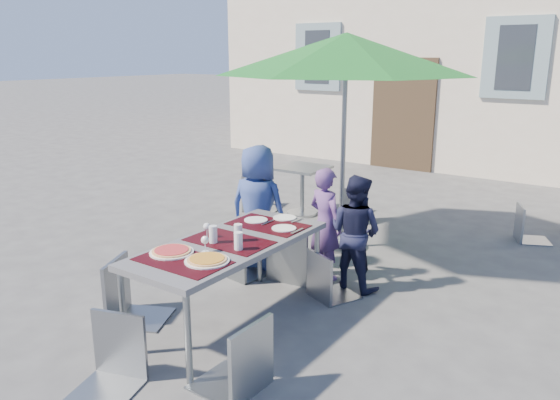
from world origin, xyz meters
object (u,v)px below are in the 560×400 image
Objects in this scene: chair_2 at (328,248)px; cafe_table_0 at (302,183)px; chair_0 at (239,229)px; chair_5 at (108,311)px; child_2 at (355,232)px; child_1 at (325,224)px; chair_3 at (125,253)px; chair_4 at (239,312)px; chair_1 at (292,224)px; child_0 at (258,208)px; bg_chair_r_0 at (347,179)px; patio_umbrella at (346,55)px; pizza_near_left at (172,251)px; pizza_near_right at (207,260)px; bg_chair_l_1 at (530,202)px; bg_chair_l_0 at (255,169)px; dining_table at (229,247)px.

chair_2 is 1.25× the size of cafe_table_0.
cafe_table_0 is (-0.71, 2.33, -0.06)m from chair_0.
chair_5 is 1.36× the size of cafe_table_0.
chair_2 is at bearing 83.75° from child_2.
child_2 is at bearing -171.68° from child_1.
chair_3 is 1.51m from chair_4.
chair_1 is 0.56m from chair_2.
chair_0 is at bearing -152.56° from chair_1.
chair_0 is at bearing -73.03° from cafe_table_0.
child_0 reaches higher than chair_2.
child_1 reaches higher than bg_chair_r_0.
child_1 is 1.29× the size of chair_0.
chair_1 reaches higher than chair_4.
child_2 is 2.04m from patio_umbrella.
chair_5 reaches higher than pizza_near_left.
pizza_near_right is at bearing 106.75° from child_0.
pizza_near_right is 0.37× the size of chair_0.
chair_0 is at bearing -107.04° from patio_umbrella.
child_2 is 1.34× the size of bg_chair_l_1.
pizza_near_right is 1.80m from child_2.
patio_umbrella reaches higher than chair_1.
child_0 is at bearing -51.93° from bg_chair_l_0.
dining_table is at bearing -113.48° from bg_chair_l_1.
patio_umbrella reaches higher than bg_chair_l_0.
chair_5 reaches higher than cafe_table_0.
child_1 is 1.32× the size of chair_2.
cafe_table_0 is at bearing 140.98° from patio_umbrella.
dining_table is 3.42m from cafe_table_0.
patio_umbrella is at bearing -139.17° from bg_chair_l_1.
chair_3 reaches higher than chair_2.
chair_1 is 2.26m from chair_5.
dining_table is at bearing -55.26° from chair_0.
bg_chair_l_1 is at bearing 70.84° from pizza_near_right.
child_1 is 0.40× the size of patio_umbrella.
pizza_near_right is 1.51m from chair_0.
pizza_near_left is 1.87m from child_1.
chair_5 is at bearing -90.18° from chair_1.
chair_0 is 2.59m from bg_chair_l_0.
child_1 reaches higher than bg_chair_l_0.
cafe_table_0 is 0.70× the size of bg_chair_r_0.
chair_1 is at bearing -122.72° from bg_chair_l_1.
child_2 is (0.70, 1.78, -0.19)m from pizza_near_left.
child_1 reaches higher than pizza_near_left.
cafe_table_0 is at bearing 106.97° from chair_0.
dining_table is 1.76× the size of bg_chair_l_0.
cafe_table_0 is 0.67× the size of bg_chair_l_0.
child_1 is at bearing -51.65° from cafe_table_0.
chair_1 is at bearing 89.82° from chair_5.
dining_table is 1.01m from chair_4.
chair_3 is at bearing 176.51° from pizza_near_left.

